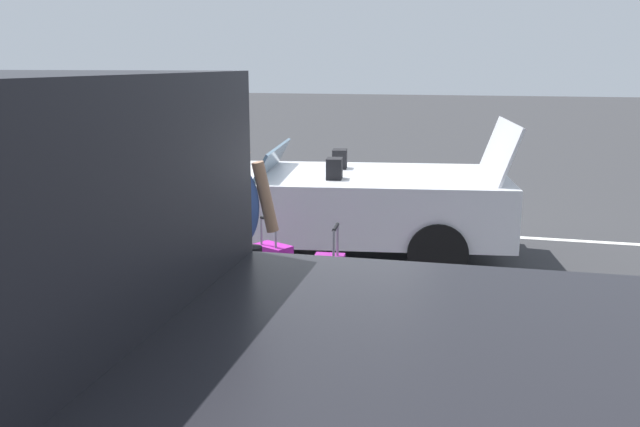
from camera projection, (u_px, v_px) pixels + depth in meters
name	position (u px, v px, depth m)	size (l,w,h in m)	color
ground_plane	(319.00, 255.00, 7.71)	(80.00, 80.00, 0.00)	#333335
lot_line_near	(344.00, 227.00, 9.00)	(18.00, 0.12, 0.01)	silver
lot_line_mid	(284.00, 292.00, 6.45)	(18.00, 0.12, 0.01)	silver
convertible_car	(301.00, 203.00, 7.60)	(4.35, 2.34, 1.53)	silver
suitcase_large_black	(329.00, 327.00, 4.63)	(0.53, 0.54, 0.74)	black
suitcase_medium_bright	(327.00, 296.00, 5.41)	(0.27, 0.42, 0.90)	#991E8C
suitcase_small_carryon	(274.00, 271.00, 6.27)	(0.39, 0.34, 0.77)	#991E8C
duffel_bag	(435.00, 320.00, 5.33)	(0.71, 0.53, 0.34)	#991E8C
traveler_person	(238.00, 233.00, 4.91)	(0.58, 0.35, 1.65)	black
parked_pickup_truck_near	(7.00, 368.00, 2.33)	(5.05, 2.17, 2.10)	black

